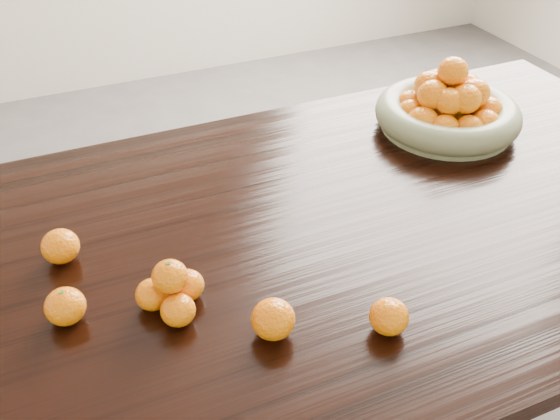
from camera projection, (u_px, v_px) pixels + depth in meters
name	position (u px, v px, depth m)	size (l,w,h in m)	color
dining_table	(294.00, 267.00, 1.27)	(2.00, 1.00, 0.75)	black
fruit_bowl	(448.00, 109.00, 1.53)	(0.35, 0.35, 0.18)	gray
orange_pyramid	(172.00, 291.00, 1.03)	(0.12, 0.11, 0.10)	orange
loose_orange_0	(65.00, 306.00, 1.01)	(0.07, 0.07, 0.06)	orange
loose_orange_1	(273.00, 319.00, 0.99)	(0.07, 0.07, 0.07)	orange
loose_orange_2	(389.00, 317.00, 0.99)	(0.06, 0.06, 0.06)	orange
loose_orange_3	(60.00, 246.00, 1.13)	(0.07, 0.07, 0.06)	orange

